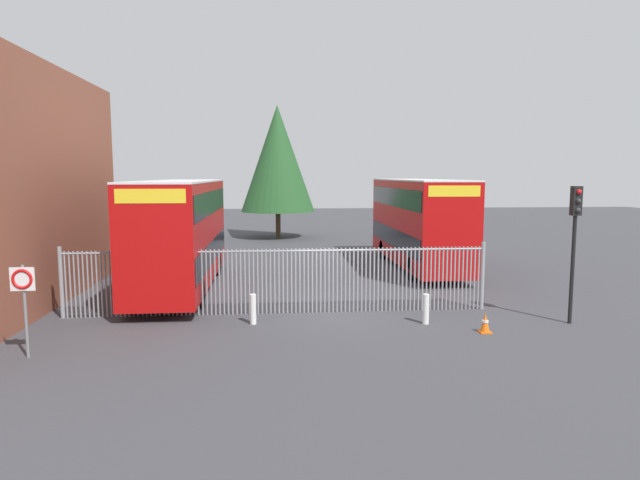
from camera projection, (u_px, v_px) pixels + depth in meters
ground_plane at (313, 271)px, 26.49m from camera, size 100.00×100.00×0.00m
palisade_fence at (279, 279)px, 18.29m from camera, size 14.20×0.14×2.35m
double_decker_bus_near_gate at (181, 230)px, 22.12m from camera, size 2.54×10.81×4.42m
double_decker_bus_behind_fence_left at (418, 220)px, 27.28m from camera, size 2.54×10.81×4.42m
bollard_near_left at (253, 309)px, 17.05m from camera, size 0.20×0.20×0.95m
bollard_center_front at (426, 309)px, 17.07m from camera, size 0.20×0.20×0.95m
traffic_cone_by_gate at (485, 323)px, 16.14m from camera, size 0.34×0.34×0.59m
speed_limit_sign_post at (23, 290)px, 13.71m from camera, size 0.60×0.14×2.40m
traffic_light_kerbside at (575, 229)px, 16.84m from camera, size 0.28×0.33×4.30m
tree_tall_back at (278, 159)px, 39.92m from camera, size 5.39×5.39×9.67m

